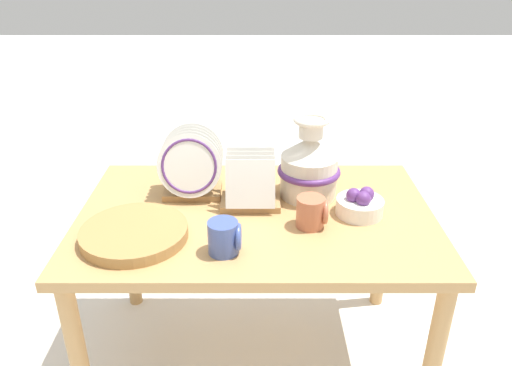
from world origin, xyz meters
The scene contains 9 objects.
ground_plane centered at (0.00, 0.00, 0.00)m, with size 14.00×14.00×0.00m, color silver.
display_table centered at (0.00, 0.00, 0.57)m, with size 1.19×0.76×0.66m.
ceramic_vase centered at (0.19, 0.13, 0.77)m, with size 0.22×0.22×0.29m.
dish_rack_round_plates centered at (-0.23, 0.13, 0.76)m, with size 0.22×0.17×0.24m.
dish_rack_square_plates centered at (-0.02, 0.05, 0.72)m, with size 0.20×0.16×0.18m.
wicker_charger_stack centered at (-0.37, -0.16, 0.67)m, with size 0.33×0.33×0.04m.
mug_terracotta_glaze centered at (0.18, -0.09, 0.71)m, with size 0.10×0.09×0.10m.
mug_cobalt_glaze centered at (-0.09, -0.23, 0.71)m, with size 0.10×0.09×0.10m.
fruit_bowl centered at (0.34, -0.01, 0.69)m, with size 0.16×0.16×0.09m.
Camera 1 is at (0.00, -1.46, 1.49)m, focal length 35.00 mm.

